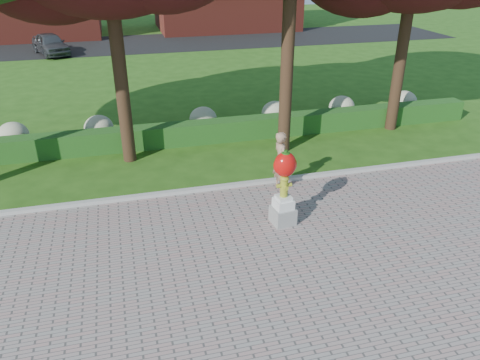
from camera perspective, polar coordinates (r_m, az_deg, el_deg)
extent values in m
plane|color=#264F13|center=(11.77, -1.91, -8.11)|extent=(100.00, 100.00, 0.00)
cube|color=#ADADA5|center=(14.26, -4.64, -1.18)|extent=(40.00, 0.18, 0.15)
cube|color=#144918|center=(17.74, -7.07, 5.60)|extent=(24.00, 0.70, 0.80)
ellipsoid|color=#B2B288|center=(18.91, -25.90, 4.89)|extent=(1.10, 1.10, 0.99)
ellipsoid|color=#B2B288|center=(18.52, -16.82, 6.06)|extent=(1.10, 1.10, 0.99)
ellipsoid|color=#B2B288|center=(18.76, -4.51, 7.39)|extent=(1.10, 1.10, 0.99)
ellipsoid|color=#B2B288|center=(19.48, 4.28, 8.13)|extent=(1.10, 1.10, 0.99)
ellipsoid|color=#B2B288|center=(20.61, 12.30, 8.64)|extent=(1.10, 1.10, 0.99)
ellipsoid|color=#B2B288|center=(22.10, 19.37, 8.96)|extent=(1.10, 1.10, 0.99)
cube|color=black|center=(38.10, -11.86, 15.97)|extent=(50.00, 8.00, 0.02)
cylinder|color=black|center=(15.87, -14.41, 12.61)|extent=(0.44, 0.44, 6.16)
cylinder|color=black|center=(16.25, 5.84, 15.63)|extent=(0.44, 0.44, 7.28)
cylinder|color=black|center=(19.51, 19.04, 14.11)|extent=(0.44, 0.44, 5.88)
cube|color=gray|center=(12.57, 5.23, -4.28)|extent=(0.64, 0.64, 0.46)
cube|color=silver|center=(12.39, 5.30, -2.85)|extent=(0.52, 0.52, 0.26)
cube|color=silver|center=(12.31, 5.34, -2.15)|extent=(0.41, 0.41, 0.09)
cylinder|color=#949C22|center=(12.16, 5.40, -0.89)|extent=(0.20, 0.20, 0.52)
ellipsoid|color=#949C22|center=(12.05, 5.45, 0.20)|extent=(0.24, 0.24, 0.17)
cylinder|color=#949C22|center=(12.09, 4.75, -0.74)|extent=(0.11, 0.10, 0.10)
cylinder|color=#949C22|center=(12.19, 6.06, -0.58)|extent=(0.11, 0.10, 0.10)
cylinder|color=#949C22|center=(12.02, 5.63, -0.95)|extent=(0.11, 0.11, 0.11)
cylinder|color=#949C22|center=(12.02, 5.46, 0.51)|extent=(0.07, 0.07, 0.05)
ellipsoid|color=red|center=(11.88, 5.53, 1.91)|extent=(0.58, 0.52, 0.67)
ellipsoid|color=red|center=(11.83, 4.77, 1.74)|extent=(0.28, 0.28, 0.43)
ellipsoid|color=red|center=(11.94, 6.27, 1.91)|extent=(0.28, 0.28, 0.43)
cylinder|color=#1E5012|center=(11.74, 5.60, 3.38)|extent=(0.09, 0.09, 0.11)
ellipsoid|color=#1E5012|center=(11.75, 5.59, 3.25)|extent=(0.22, 0.22, 0.07)
imported|color=#A1795C|center=(14.07, 5.00, 2.38)|extent=(0.49, 0.70, 1.82)
imported|color=#3C3F43|center=(35.69, -22.11, 15.13)|extent=(3.10, 4.48, 1.42)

